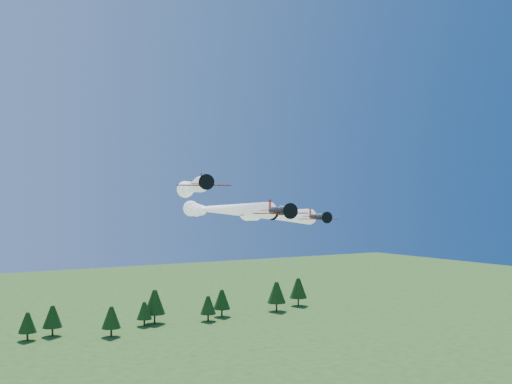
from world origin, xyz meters
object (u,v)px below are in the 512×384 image
plane_lead (216,209)px  plane_slot (263,213)px  plane_left (191,188)px  plane_right (267,215)px

plane_lead → plane_slot: 19.13m
plane_slot → plane_left: bearing=112.5°
plane_right → plane_slot: plane_slot is taller
plane_slot → plane_lead: bearing=97.1°
plane_lead → plane_right: plane_lead is taller
plane_left → plane_slot: bearing=-57.1°
plane_right → plane_slot: bearing=-111.4°
plane_lead → plane_right: bearing=-16.8°
plane_left → plane_slot: size_ratio=4.96×
plane_left → plane_right: size_ratio=1.03×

